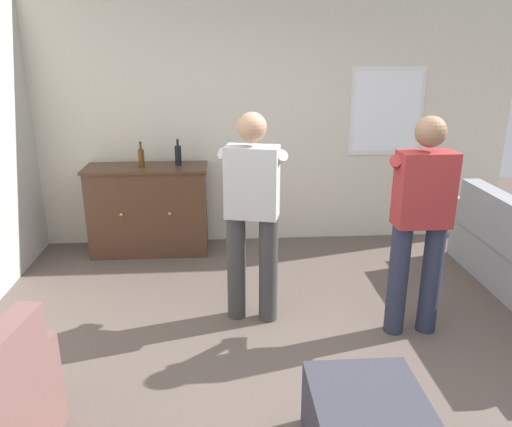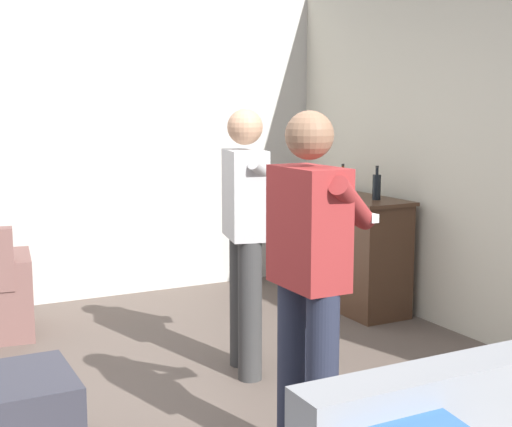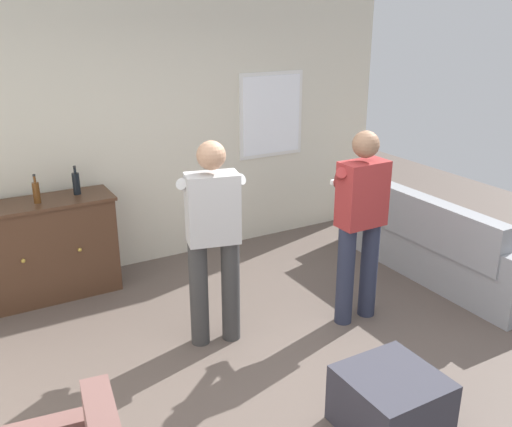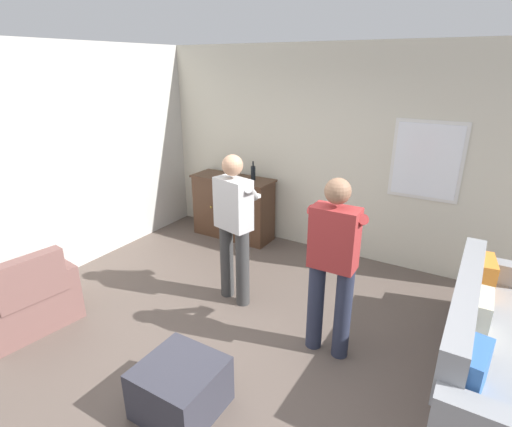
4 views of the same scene
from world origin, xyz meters
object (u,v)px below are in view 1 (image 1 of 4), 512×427
ottoman (365,425)px  person_standing_left (252,209)px  bottle_liquor_amber (178,155)px  person_standing_right (421,217)px  bottle_wine_green (141,158)px  sideboard_cabinet (149,210)px

ottoman → person_standing_left: person_standing_left is taller
bottle_liquor_amber → ottoman: (1.19, -3.04, -0.85)m
person_standing_right → bottle_wine_green: bearing=142.9°
sideboard_cabinet → ottoman: bearing=-63.0°
bottle_liquor_amber → person_standing_left: 1.66m
sideboard_cabinet → person_standing_left: person_standing_left is taller
ottoman → sideboard_cabinet: bearing=117.0°
sideboard_cabinet → bottle_liquor_amber: size_ratio=4.61×
sideboard_cabinet → ottoman: size_ratio=2.13×
ottoman → person_standing_right: (0.71, 1.24, 0.73)m
sideboard_cabinet → bottle_wine_green: bottle_wine_green is taller
bottle_wine_green → bottle_liquor_amber: 0.38m
sideboard_cabinet → bottle_liquor_amber: bottle_liquor_amber is taller
sideboard_cabinet → bottle_wine_green: 0.58m
sideboard_cabinet → bottle_liquor_amber: 0.67m
bottle_liquor_amber → person_standing_right: person_standing_right is taller
sideboard_cabinet → person_standing_left: (1.02, -1.47, 0.46)m
sideboard_cabinet → person_standing_left: 1.84m
ottoman → bottle_wine_green: bearing=117.8°
bottle_liquor_amber → person_standing_left: person_standing_left is taller
person_standing_right → person_standing_left: bearing=166.8°
bottle_wine_green → person_standing_left: 1.78m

